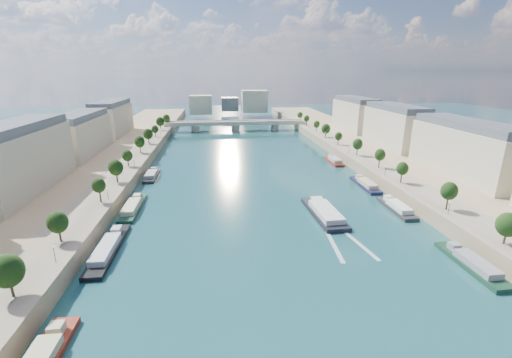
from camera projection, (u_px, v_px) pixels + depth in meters
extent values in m
plane|color=#0E373E|center=(254.00, 181.00, 150.35)|extent=(700.00, 700.00, 0.00)
cube|color=#9E8460|center=(81.00, 181.00, 141.59)|extent=(44.00, 520.00, 5.00)
cube|color=#9E8460|center=(409.00, 170.00, 157.60)|extent=(44.00, 520.00, 5.00)
cube|color=gray|center=(118.00, 174.00, 142.49)|extent=(14.00, 520.00, 0.10)
cube|color=gray|center=(379.00, 166.00, 155.17)|extent=(14.00, 520.00, 0.10)
cylinder|color=#382B1E|center=(13.00, 289.00, 64.51)|extent=(0.50, 0.50, 3.82)
ellipsoid|color=black|center=(9.00, 272.00, 63.42)|extent=(4.80, 4.80, 5.52)
cylinder|color=#382B1E|center=(65.00, 232.00, 87.23)|extent=(0.50, 0.50, 3.82)
ellipsoid|color=black|center=(63.00, 219.00, 86.15)|extent=(4.80, 4.80, 5.52)
cylinder|color=#382B1E|center=(96.00, 199.00, 109.95)|extent=(0.50, 0.50, 3.82)
ellipsoid|color=black|center=(94.00, 188.00, 108.87)|extent=(4.80, 4.80, 5.52)
cylinder|color=#382B1E|center=(116.00, 177.00, 132.68)|extent=(0.50, 0.50, 3.82)
ellipsoid|color=black|center=(115.00, 168.00, 131.59)|extent=(4.80, 4.80, 5.52)
cylinder|color=#382B1E|center=(130.00, 161.00, 155.40)|extent=(0.50, 0.50, 3.82)
ellipsoid|color=black|center=(130.00, 154.00, 154.32)|extent=(4.80, 4.80, 5.52)
cylinder|color=#382B1E|center=(141.00, 150.00, 178.13)|extent=(0.50, 0.50, 3.82)
ellipsoid|color=black|center=(140.00, 143.00, 177.04)|extent=(4.80, 4.80, 5.52)
cylinder|color=#382B1E|center=(149.00, 141.00, 200.85)|extent=(0.50, 0.50, 3.82)
ellipsoid|color=black|center=(149.00, 135.00, 199.77)|extent=(4.80, 4.80, 5.52)
cylinder|color=#382B1E|center=(156.00, 134.00, 223.57)|extent=(0.50, 0.50, 3.82)
ellipsoid|color=black|center=(155.00, 128.00, 222.49)|extent=(4.80, 4.80, 5.52)
cylinder|color=#382B1E|center=(161.00, 128.00, 246.30)|extent=(0.50, 0.50, 3.82)
ellipsoid|color=black|center=(161.00, 123.00, 245.21)|extent=(4.80, 4.80, 5.52)
cylinder|color=#382B1E|center=(166.00, 123.00, 269.02)|extent=(0.50, 0.50, 3.82)
ellipsoid|color=black|center=(165.00, 119.00, 267.94)|extent=(4.80, 4.80, 5.52)
cylinder|color=#382B1E|center=(508.00, 238.00, 84.32)|extent=(0.50, 0.50, 3.82)
ellipsoid|color=black|center=(512.00, 224.00, 83.23)|extent=(4.80, 4.80, 5.52)
cylinder|color=#382B1E|center=(446.00, 202.00, 107.04)|extent=(0.50, 0.50, 3.82)
ellipsoid|color=black|center=(448.00, 191.00, 105.95)|extent=(4.80, 4.80, 5.52)
cylinder|color=#382B1E|center=(405.00, 179.00, 129.76)|extent=(0.50, 0.50, 3.82)
ellipsoid|color=black|center=(407.00, 170.00, 128.68)|extent=(4.80, 4.80, 5.52)
cylinder|color=#382B1E|center=(377.00, 163.00, 152.49)|extent=(0.50, 0.50, 3.82)
ellipsoid|color=black|center=(378.00, 155.00, 151.40)|extent=(4.80, 4.80, 5.52)
cylinder|color=#382B1E|center=(356.00, 151.00, 175.21)|extent=(0.50, 0.50, 3.82)
ellipsoid|color=black|center=(356.00, 144.00, 174.13)|extent=(4.80, 4.80, 5.52)
cylinder|color=#382B1E|center=(339.00, 142.00, 197.94)|extent=(0.50, 0.50, 3.82)
ellipsoid|color=black|center=(340.00, 136.00, 196.85)|extent=(4.80, 4.80, 5.52)
cylinder|color=#382B1E|center=(326.00, 135.00, 220.66)|extent=(0.50, 0.50, 3.82)
ellipsoid|color=black|center=(327.00, 129.00, 219.57)|extent=(4.80, 4.80, 5.52)
cylinder|color=#382B1E|center=(316.00, 129.00, 243.38)|extent=(0.50, 0.50, 3.82)
ellipsoid|color=black|center=(316.00, 124.00, 242.30)|extent=(4.80, 4.80, 5.52)
cylinder|color=#382B1E|center=(307.00, 124.00, 266.11)|extent=(0.50, 0.50, 3.82)
ellipsoid|color=black|center=(307.00, 119.00, 265.02)|extent=(4.80, 4.80, 5.52)
cylinder|color=#382B1E|center=(300.00, 120.00, 288.83)|extent=(0.50, 0.50, 3.82)
ellipsoid|color=black|center=(300.00, 115.00, 287.75)|extent=(4.80, 4.80, 5.52)
cylinder|color=black|center=(55.00, 255.00, 76.12)|extent=(0.14, 0.14, 4.00)
sphere|color=#FFE5B2|center=(53.00, 247.00, 75.49)|extent=(0.36, 0.36, 0.36)
cylinder|color=black|center=(108.00, 194.00, 113.99)|extent=(0.14, 0.14, 4.00)
sphere|color=#FFE5B2|center=(107.00, 188.00, 113.36)|extent=(0.36, 0.36, 0.36)
cylinder|color=black|center=(134.00, 163.00, 151.87)|extent=(0.14, 0.14, 4.00)
sphere|color=#FFE5B2|center=(134.00, 159.00, 151.23)|extent=(0.36, 0.36, 0.36)
cylinder|color=black|center=(150.00, 145.00, 189.74)|extent=(0.14, 0.14, 4.00)
sphere|color=#FFE5B2|center=(150.00, 141.00, 189.11)|extent=(0.36, 0.36, 0.36)
cylinder|color=black|center=(161.00, 133.00, 227.61)|extent=(0.14, 0.14, 4.00)
sphere|color=#FFE5B2|center=(160.00, 129.00, 226.98)|extent=(0.36, 0.36, 0.36)
cylinder|color=black|center=(449.00, 208.00, 102.00)|extent=(0.14, 0.14, 4.00)
sphere|color=#FFE5B2|center=(450.00, 202.00, 101.37)|extent=(0.36, 0.36, 0.36)
cylinder|color=black|center=(385.00, 171.00, 139.87)|extent=(0.14, 0.14, 4.00)
sphere|color=#FFE5B2|center=(386.00, 166.00, 139.24)|extent=(0.36, 0.36, 0.36)
cylinder|color=black|center=(349.00, 150.00, 177.75)|extent=(0.14, 0.14, 4.00)
sphere|color=#FFE5B2|center=(349.00, 146.00, 177.11)|extent=(0.36, 0.36, 0.36)
cylinder|color=black|center=(325.00, 136.00, 215.62)|extent=(0.14, 0.14, 4.00)
sphere|color=#FFE5B2|center=(325.00, 133.00, 214.99)|extent=(0.36, 0.36, 0.36)
cylinder|color=black|center=(308.00, 126.00, 253.49)|extent=(0.14, 0.14, 4.00)
sphere|color=#FFE5B2|center=(309.00, 123.00, 252.86)|extent=(0.36, 0.36, 0.36)
cube|color=#BDAE91|center=(19.00, 164.00, 120.27)|extent=(16.00, 52.00, 20.00)
cube|color=#474C54|center=(12.00, 131.00, 116.77)|extent=(14.72, 50.44, 3.20)
cube|color=#BDAE91|center=(80.00, 135.00, 175.19)|extent=(16.00, 52.00, 20.00)
cube|color=#474C54|center=(77.00, 112.00, 171.69)|extent=(14.72, 50.44, 3.20)
cube|color=#BDAE91|center=(112.00, 119.00, 230.11)|extent=(16.00, 52.00, 20.00)
cube|color=#474C54|center=(110.00, 102.00, 226.60)|extent=(14.72, 50.44, 3.20)
cube|color=#BDAE91|center=(466.00, 151.00, 139.18)|extent=(16.00, 52.00, 20.00)
cube|color=#474C54|center=(471.00, 123.00, 135.68)|extent=(14.72, 50.44, 3.20)
cube|color=#BDAE91|center=(394.00, 128.00, 194.10)|extent=(16.00, 52.00, 20.00)
cube|color=#474C54|center=(397.00, 108.00, 190.59)|extent=(14.72, 50.44, 3.20)
cube|color=#BDAE91|center=(355.00, 116.00, 249.01)|extent=(16.00, 52.00, 20.00)
cube|color=#474C54|center=(356.00, 99.00, 245.51)|extent=(14.72, 50.44, 3.20)
cube|color=#BDAE91|center=(201.00, 105.00, 341.62)|extent=(22.00, 18.00, 18.00)
cube|color=#BDAE91|center=(254.00, 101.00, 356.60)|extent=(26.00, 20.00, 22.00)
cube|color=#474C54|center=(230.00, 104.00, 369.23)|extent=(18.00, 16.00, 14.00)
cube|color=#C1B79E|center=(236.00, 123.00, 274.26)|extent=(112.00, 11.00, 2.20)
cube|color=#C1B79E|center=(236.00, 122.00, 269.08)|extent=(112.00, 0.80, 0.90)
cube|color=#C1B79E|center=(235.00, 120.00, 278.55)|extent=(112.00, 0.80, 0.90)
cylinder|color=#C1B79E|center=(195.00, 128.00, 271.82)|extent=(6.40, 6.40, 5.00)
cylinder|color=#C1B79E|center=(236.00, 128.00, 275.38)|extent=(6.40, 6.40, 5.00)
cylinder|color=#C1B79E|center=(275.00, 127.00, 278.94)|extent=(6.40, 6.40, 5.00)
cube|color=#C1B79E|center=(170.00, 129.00, 269.60)|extent=(6.00, 12.00, 5.00)
cube|color=#C1B79E|center=(299.00, 127.00, 281.16)|extent=(6.00, 12.00, 5.00)
cube|color=black|center=(324.00, 214.00, 114.58)|extent=(8.95, 27.55, 1.95)
cube|color=silver|center=(326.00, 211.00, 111.96)|extent=(7.14, 17.97, 1.75)
cube|color=silver|center=(317.00, 200.00, 121.76)|extent=(4.03, 3.43, 1.80)
cube|color=silver|center=(331.00, 239.00, 98.24)|extent=(3.25, 26.01, 0.04)
cube|color=silver|center=(352.00, 238.00, 98.95)|extent=(5.46, 25.84, 0.04)
cube|color=#C2BD92|center=(56.00, 328.00, 61.27)|extent=(2.50, 2.47, 1.80)
cube|color=black|center=(109.00, 250.00, 91.63)|extent=(5.00, 28.49, 1.80)
cube|color=silver|center=(105.00, 249.00, 88.96)|extent=(4.10, 15.67, 1.60)
cube|color=silver|center=(117.00, 230.00, 99.18)|extent=(2.50, 3.42, 1.80)
cube|color=#1A422A|center=(133.00, 209.00, 119.19)|extent=(5.00, 24.90, 1.80)
cube|color=beige|center=(131.00, 206.00, 116.79)|extent=(4.10, 13.69, 1.60)
cube|color=beige|center=(137.00, 196.00, 125.72)|extent=(2.50, 2.99, 1.80)
cube|color=#232325|center=(152.00, 177.00, 155.38)|extent=(5.00, 19.95, 1.80)
cube|color=#94949C|center=(151.00, 174.00, 153.36)|extent=(4.10, 10.97, 1.60)
cube|color=#94949C|center=(154.00, 169.00, 160.51)|extent=(2.50, 2.39, 1.80)
cube|color=#163726|center=(471.00, 266.00, 84.32)|extent=(5.00, 21.87, 1.80)
cube|color=gray|center=(477.00, 263.00, 82.15)|extent=(4.10, 12.03, 1.60)
cube|color=gray|center=(454.00, 246.00, 89.99)|extent=(2.50, 2.62, 1.80)
cube|color=#2B2B2E|center=(396.00, 209.00, 118.81)|extent=(5.00, 20.42, 1.80)
cube|color=white|center=(399.00, 206.00, 116.75)|extent=(4.10, 11.23, 1.60)
cube|color=white|center=(388.00, 198.00, 124.07)|extent=(2.50, 2.45, 1.80)
cube|color=#1B1A3A|center=(365.00, 186.00, 143.18)|extent=(5.00, 21.98, 1.80)
cube|color=#BFB48F|center=(367.00, 183.00, 141.01)|extent=(4.10, 12.09, 1.60)
cube|color=#BFB48F|center=(359.00, 177.00, 148.89)|extent=(2.50, 2.64, 1.80)
cube|color=maroon|center=(334.00, 162.00, 180.53)|extent=(5.00, 18.94, 1.80)
cube|color=#A6ABB2|center=(335.00, 159.00, 178.58)|extent=(4.10, 10.42, 1.60)
cube|color=#A6ABB2|center=(331.00, 156.00, 185.37)|extent=(2.50, 2.27, 1.80)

